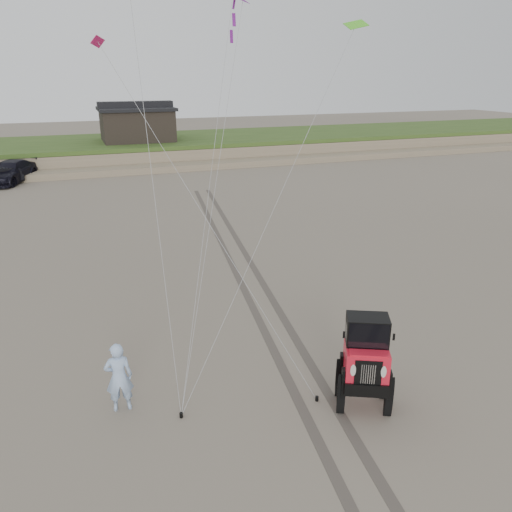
% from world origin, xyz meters
% --- Properties ---
extents(ground, '(160.00, 160.00, 0.00)m').
position_xyz_m(ground, '(0.00, 0.00, 0.00)').
color(ground, '#6B6054').
rests_on(ground, ground).
extents(dune_ridge, '(160.00, 14.25, 1.73)m').
position_xyz_m(dune_ridge, '(0.00, 37.50, 0.82)').
color(dune_ridge, '#7A6B54').
rests_on(dune_ridge, ground).
extents(cabin, '(6.40, 5.40, 3.35)m').
position_xyz_m(cabin, '(2.00, 37.00, 3.24)').
color(cabin, black).
rests_on(cabin, dune_ridge).
extents(truck_c, '(3.99, 5.64, 1.52)m').
position_xyz_m(truck_c, '(-8.02, 30.08, 0.76)').
color(truck_c, black).
rests_on(truck_c, ground).
extents(jeep, '(3.98, 5.25, 1.80)m').
position_xyz_m(jeep, '(1.78, -0.81, 0.90)').
color(jeep, red).
rests_on(jeep, ground).
extents(man, '(0.65, 0.45, 1.71)m').
position_xyz_m(man, '(-3.50, 1.05, 0.86)').
color(man, '#94ADE4').
rests_on(man, ground).
extents(stake_main, '(0.08, 0.08, 0.12)m').
position_xyz_m(stake_main, '(-2.29, 0.26, 0.06)').
color(stake_main, black).
rests_on(stake_main, ground).
extents(stake_aux, '(0.08, 0.08, 0.12)m').
position_xyz_m(stake_aux, '(0.88, -0.26, 0.06)').
color(stake_aux, black).
rests_on(stake_aux, ground).
extents(tire_tracks, '(5.22, 29.74, 0.01)m').
position_xyz_m(tire_tracks, '(2.00, 8.00, 0.00)').
color(tire_tracks, '#4C443D').
rests_on(tire_tracks, ground).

